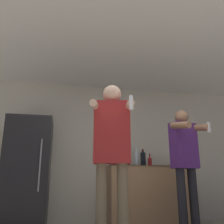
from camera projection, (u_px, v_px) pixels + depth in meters
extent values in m
cube|color=beige|center=(104.00, 151.00, 4.74)|extent=(7.00, 0.06, 2.55)
cube|color=silver|center=(118.00, 55.00, 3.81)|extent=(7.00, 3.17, 0.05)
cube|color=#262628|center=(27.00, 171.00, 4.04)|extent=(0.71, 0.67, 1.73)
cube|color=black|center=(24.00, 170.00, 3.71)|extent=(0.68, 0.01, 1.66)
cylinder|color=#99999E|center=(40.00, 164.00, 3.75)|extent=(0.02, 0.02, 0.78)
cube|color=#997551|center=(147.00, 195.00, 4.36)|extent=(1.38, 0.56, 0.96)
cube|color=brown|center=(146.00, 167.00, 4.49)|extent=(1.41, 0.59, 0.01)
cylinder|color=maroon|center=(150.00, 162.00, 4.52)|extent=(0.07, 0.07, 0.14)
cylinder|color=maroon|center=(150.00, 156.00, 4.55)|extent=(0.02, 0.02, 0.08)
sphere|color=black|center=(150.00, 154.00, 4.56)|extent=(0.03, 0.03, 0.03)
cylinder|color=black|center=(127.00, 162.00, 4.44)|extent=(0.08, 0.08, 0.15)
cylinder|color=black|center=(127.00, 155.00, 4.47)|extent=(0.03, 0.03, 0.08)
sphere|color=#B29933|center=(127.00, 153.00, 4.48)|extent=(0.03, 0.03, 0.03)
cylinder|color=maroon|center=(113.00, 162.00, 4.39)|extent=(0.09, 0.09, 0.15)
cylinder|color=maroon|center=(113.00, 156.00, 4.42)|extent=(0.04, 0.04, 0.06)
sphere|color=black|center=(113.00, 154.00, 4.43)|extent=(0.05, 0.05, 0.05)
cylinder|color=black|center=(143.00, 159.00, 4.51)|extent=(0.10, 0.10, 0.24)
cylinder|color=black|center=(143.00, 151.00, 4.55)|extent=(0.04, 0.04, 0.05)
sphere|color=maroon|center=(143.00, 150.00, 4.55)|extent=(0.04, 0.04, 0.04)
cylinder|color=silver|center=(136.00, 159.00, 4.49)|extent=(0.09, 0.09, 0.25)
cylinder|color=silver|center=(136.00, 150.00, 4.53)|extent=(0.04, 0.04, 0.06)
sphere|color=silver|center=(136.00, 149.00, 4.54)|extent=(0.04, 0.04, 0.04)
cylinder|color=#75664C|center=(101.00, 209.00, 2.44)|extent=(0.11, 0.11, 0.88)
cylinder|color=#75664C|center=(123.00, 209.00, 2.44)|extent=(0.11, 0.11, 0.88)
cube|color=maroon|center=(112.00, 132.00, 2.65)|extent=(0.41, 0.27, 0.66)
sphere|color=beige|center=(112.00, 94.00, 2.77)|extent=(0.20, 0.20, 0.20)
cylinder|color=beige|center=(94.00, 105.00, 2.55)|extent=(0.14, 0.38, 0.14)
cylinder|color=beige|center=(130.00, 105.00, 2.55)|extent=(0.14, 0.38, 0.14)
cube|color=white|center=(131.00, 103.00, 2.37)|extent=(0.04, 0.04, 0.14)
cylinder|color=black|center=(182.00, 201.00, 3.42)|extent=(0.12, 0.12, 0.89)
cylinder|color=black|center=(194.00, 201.00, 3.50)|extent=(0.12, 0.12, 0.89)
cube|color=#4C236B|center=(184.00, 145.00, 3.67)|extent=(0.42, 0.29, 0.66)
sphere|color=#9E7051|center=(181.00, 117.00, 3.79)|extent=(0.20, 0.20, 0.20)
cylinder|color=#9E7051|center=(180.00, 125.00, 3.52)|extent=(0.19, 0.37, 0.16)
cylinder|color=#9E7051|center=(200.00, 128.00, 3.67)|extent=(0.19, 0.37, 0.16)
cube|color=white|center=(209.00, 127.00, 3.52)|extent=(0.04, 0.04, 0.14)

